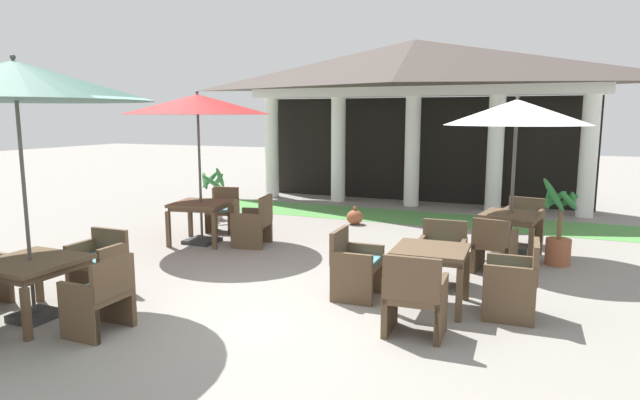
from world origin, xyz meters
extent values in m
plane|color=gray|center=(0.00, 0.00, 0.00)|extent=(60.00, 60.00, 0.00)
cylinder|color=white|center=(-4.05, 8.49, 1.39)|extent=(0.39, 0.39, 2.79)
cylinder|color=white|center=(-2.03, 8.49, 1.39)|extent=(0.39, 0.39, 2.79)
cylinder|color=white|center=(0.00, 8.49, 1.39)|extent=(0.39, 0.39, 2.79)
cylinder|color=white|center=(2.03, 8.49, 1.39)|extent=(0.39, 0.39, 2.79)
cylinder|color=white|center=(4.05, 8.49, 1.39)|extent=(0.39, 0.39, 2.79)
cube|color=white|center=(0.00, 8.49, 2.91)|extent=(8.90, 0.70, 0.24)
pyramid|color=#514742|center=(0.00, 8.49, 3.60)|extent=(9.30, 3.01, 1.15)
cube|color=black|center=(0.00, 9.39, 1.39)|extent=(8.70, 0.16, 2.79)
cube|color=#519347|center=(0.00, 6.85, 0.00)|extent=(11.10, 1.70, 0.01)
cube|color=brown|center=(-2.57, 2.92, 0.73)|extent=(1.09, 1.09, 0.05)
cube|color=brown|center=(-2.57, 2.92, 0.67)|extent=(1.01, 1.01, 0.07)
cube|color=brown|center=(-2.92, 2.42, 0.32)|extent=(0.08, 0.08, 0.64)
cube|color=brown|center=(-2.07, 2.57, 0.32)|extent=(0.08, 0.08, 0.64)
cube|color=brown|center=(-3.08, 3.27, 0.32)|extent=(0.08, 0.08, 0.64)
cube|color=brown|center=(-2.22, 3.43, 0.32)|extent=(0.08, 0.08, 0.64)
cube|color=#2D2D2D|center=(-2.57, 2.92, 0.03)|extent=(0.55, 0.55, 0.07)
cylinder|color=#4C4742|center=(-2.57, 2.92, 1.24)|extent=(0.05, 0.05, 2.47)
cone|color=maroon|center=(-2.57, 2.92, 2.51)|extent=(2.62, 2.62, 0.35)
sphere|color=#4C4742|center=(-2.57, 2.92, 2.71)|extent=(0.06, 0.06, 0.06)
cube|color=brown|center=(-2.75, 3.88, 0.40)|extent=(0.61, 0.58, 0.07)
cube|color=teal|center=(-2.75, 3.88, 0.46)|extent=(0.56, 0.53, 0.05)
cube|color=brown|center=(-2.79, 4.10, 0.66)|extent=(0.53, 0.15, 0.44)
cube|color=brown|center=(-2.51, 3.92, 0.32)|extent=(0.15, 0.49, 0.65)
cube|color=brown|center=(-2.98, 3.83, 0.32)|extent=(0.15, 0.49, 0.65)
cube|color=brown|center=(-2.47, 3.70, 0.18)|extent=(0.07, 0.07, 0.37)
cube|color=brown|center=(-2.94, 3.62, 0.18)|extent=(0.07, 0.07, 0.37)
cube|color=brown|center=(-2.55, 4.13, 0.18)|extent=(0.07, 0.07, 0.37)
cube|color=brown|center=(-3.02, 4.05, 0.18)|extent=(0.07, 0.07, 0.37)
cube|color=brown|center=(-1.62, 3.09, 0.40)|extent=(0.67, 0.71, 0.07)
cube|color=teal|center=(-1.62, 3.09, 0.46)|extent=(0.62, 0.65, 0.05)
cube|color=brown|center=(-1.36, 3.14, 0.67)|extent=(0.17, 0.62, 0.47)
cube|color=brown|center=(-1.57, 2.81, 0.32)|extent=(0.57, 0.16, 0.63)
cube|color=brown|center=(-1.67, 3.38, 0.32)|extent=(0.57, 0.16, 0.63)
cube|color=brown|center=(-1.82, 2.77, 0.18)|extent=(0.07, 0.07, 0.36)
cube|color=brown|center=(-1.92, 3.32, 0.18)|extent=(0.07, 0.07, 0.36)
cube|color=brown|center=(-1.31, 2.86, 0.18)|extent=(0.07, 0.07, 0.36)
cube|color=brown|center=(-1.41, 3.42, 0.18)|extent=(0.07, 0.07, 0.36)
cube|color=brown|center=(1.96, 1.19, 0.71)|extent=(0.89, 0.89, 0.05)
cube|color=brown|center=(1.96, 1.19, 0.65)|extent=(0.82, 0.82, 0.06)
cube|color=brown|center=(1.58, 0.79, 0.31)|extent=(0.07, 0.07, 0.62)
cube|color=brown|center=(2.37, 0.81, 0.31)|extent=(0.07, 0.07, 0.62)
cube|color=brown|center=(1.55, 1.58, 0.31)|extent=(0.07, 0.07, 0.62)
cube|color=brown|center=(2.34, 1.60, 0.31)|extent=(0.07, 0.07, 0.62)
cube|color=brown|center=(1.99, 0.28, 0.41)|extent=(0.61, 0.54, 0.07)
cube|color=teal|center=(1.99, 0.28, 0.47)|extent=(0.56, 0.49, 0.05)
cube|color=brown|center=(2.00, 0.04, 0.68)|extent=(0.60, 0.08, 0.46)
cube|color=brown|center=(1.71, 0.27, 0.32)|extent=(0.08, 0.52, 0.64)
cube|color=brown|center=(2.26, 0.29, 0.32)|extent=(0.08, 0.52, 0.64)
cube|color=brown|center=(1.71, 0.50, 0.19)|extent=(0.06, 0.06, 0.38)
cube|color=brown|center=(2.25, 0.52, 0.19)|extent=(0.06, 0.06, 0.38)
cube|color=brown|center=(1.73, 0.04, 0.19)|extent=(0.06, 0.06, 0.38)
cube|color=brown|center=(2.26, 0.05, 0.19)|extent=(0.06, 0.06, 0.38)
cube|color=brown|center=(2.88, 1.22, 0.42)|extent=(0.58, 0.60, 0.07)
cube|color=teal|center=(2.88, 1.22, 0.48)|extent=(0.54, 0.55, 0.05)
cube|color=brown|center=(3.14, 1.23, 0.68)|extent=(0.08, 0.59, 0.45)
cube|color=brown|center=(2.89, 0.95, 0.33)|extent=(0.57, 0.08, 0.66)
cube|color=brown|center=(2.87, 1.50, 0.33)|extent=(0.57, 0.08, 0.66)
cube|color=brown|center=(2.63, 0.95, 0.19)|extent=(0.06, 0.06, 0.39)
cube|color=brown|center=(2.61, 1.48, 0.19)|extent=(0.06, 0.06, 0.39)
cube|color=brown|center=(3.14, 0.97, 0.19)|extent=(0.06, 0.06, 0.39)
cube|color=brown|center=(3.12, 1.50, 0.19)|extent=(0.06, 0.06, 0.39)
cube|color=brown|center=(1.04, 1.17, 0.43)|extent=(0.56, 0.61, 0.07)
cube|color=teal|center=(1.04, 1.17, 0.49)|extent=(0.51, 0.56, 0.05)
cube|color=brown|center=(0.79, 1.16, 0.67)|extent=(0.08, 0.59, 0.41)
cube|color=brown|center=(1.03, 1.44, 0.32)|extent=(0.54, 0.08, 0.65)
cube|color=brown|center=(1.05, 0.89, 0.32)|extent=(0.54, 0.08, 0.65)
cube|color=brown|center=(1.27, 1.44, 0.20)|extent=(0.06, 0.06, 0.39)
cube|color=brown|center=(1.29, 0.91, 0.20)|extent=(0.06, 0.06, 0.39)
cube|color=brown|center=(0.79, 1.42, 0.20)|extent=(0.06, 0.06, 0.39)
cube|color=brown|center=(0.81, 0.89, 0.20)|extent=(0.06, 0.06, 0.39)
cube|color=brown|center=(1.93, 2.11, 0.42)|extent=(0.63, 0.57, 0.07)
cube|color=teal|center=(1.93, 2.11, 0.48)|extent=(0.58, 0.53, 0.05)
cube|color=brown|center=(1.92, 2.37, 0.66)|extent=(0.61, 0.08, 0.41)
cube|color=brown|center=(2.21, 2.12, 0.32)|extent=(0.08, 0.56, 0.64)
cube|color=brown|center=(1.64, 2.10, 0.32)|extent=(0.08, 0.56, 0.64)
cube|color=brown|center=(2.21, 1.87, 0.19)|extent=(0.06, 0.06, 0.39)
cube|color=brown|center=(1.66, 1.85, 0.19)|extent=(0.06, 0.06, 0.39)
cube|color=brown|center=(2.20, 2.37, 0.19)|extent=(0.06, 0.06, 0.39)
cube|color=brown|center=(1.64, 2.35, 0.19)|extent=(0.06, 0.06, 0.39)
cube|color=brown|center=(-2.13, -0.99, 0.68)|extent=(0.99, 0.99, 0.05)
cube|color=brown|center=(-2.13, -0.99, 0.61)|extent=(0.92, 0.92, 0.08)
cube|color=brown|center=(-1.67, -1.45, 0.29)|extent=(0.07, 0.07, 0.57)
cube|color=brown|center=(-2.59, -0.53, 0.29)|extent=(0.07, 0.07, 0.57)
cube|color=brown|center=(-1.67, -0.53, 0.29)|extent=(0.07, 0.07, 0.57)
cube|color=#2D2D2D|center=(-2.13, -0.99, 0.04)|extent=(0.44, 0.44, 0.08)
cylinder|color=#4C4742|center=(-2.13, -0.99, 1.32)|extent=(0.04, 0.04, 2.64)
cone|color=#33594C|center=(-2.13, -0.99, 2.68)|extent=(2.88, 2.88, 0.43)
sphere|color=#4C4742|center=(-2.13, -0.99, 2.93)|extent=(0.06, 0.06, 0.06)
cube|color=brown|center=(-1.15, -0.99, 0.41)|extent=(0.49, 0.58, 0.07)
cube|color=teal|center=(-1.15, -0.99, 0.47)|extent=(0.45, 0.54, 0.05)
cube|color=brown|center=(-0.93, -0.99, 0.64)|extent=(0.06, 0.58, 0.39)
cube|color=brown|center=(-1.15, -1.26, 0.31)|extent=(0.49, 0.06, 0.62)
cube|color=brown|center=(-1.15, -0.72, 0.31)|extent=(0.49, 0.06, 0.62)
cube|color=brown|center=(-1.37, -1.25, 0.19)|extent=(0.06, 0.06, 0.37)
cube|color=brown|center=(-1.37, -0.73, 0.19)|extent=(0.06, 0.06, 0.37)
cube|color=brown|center=(-0.94, -1.25, 0.19)|extent=(0.06, 0.06, 0.37)
cube|color=brown|center=(-0.94, -0.72, 0.19)|extent=(0.06, 0.06, 0.37)
cube|color=brown|center=(-2.13, -0.01, 0.42)|extent=(0.58, 0.52, 0.07)
cube|color=teal|center=(-2.13, -0.01, 0.48)|extent=(0.54, 0.47, 0.05)
cube|color=brown|center=(-2.13, 0.22, 0.64)|extent=(0.58, 0.06, 0.37)
cube|color=brown|center=(-1.86, -0.01, 0.34)|extent=(0.06, 0.52, 0.67)
cube|color=brown|center=(-2.40, -0.01, 0.34)|extent=(0.06, 0.52, 0.67)
cube|color=brown|center=(-1.87, -0.24, 0.19)|extent=(0.06, 0.06, 0.38)
cube|color=brown|center=(-2.39, -0.24, 0.19)|extent=(0.06, 0.06, 0.38)
cube|color=brown|center=(-1.87, 0.22, 0.19)|extent=(0.06, 0.06, 0.38)
cube|color=brown|center=(-2.40, 0.22, 0.19)|extent=(0.06, 0.06, 0.38)
cube|color=brown|center=(-2.87, -0.72, 0.18)|extent=(0.06, 0.06, 0.35)
cube|color=brown|center=(2.70, 4.02, 0.71)|extent=(1.00, 1.00, 0.05)
cube|color=brown|center=(2.70, 4.02, 0.65)|extent=(0.92, 0.92, 0.07)
cube|color=brown|center=(2.24, 3.69, 0.31)|extent=(0.08, 0.08, 0.61)
cube|color=brown|center=(3.04, 3.56, 0.31)|extent=(0.08, 0.08, 0.61)
cube|color=brown|center=(2.37, 4.48, 0.31)|extent=(0.08, 0.08, 0.61)
cube|color=brown|center=(3.16, 4.36, 0.31)|extent=(0.08, 0.08, 0.61)
cube|color=#2D2D2D|center=(2.70, 4.02, 0.05)|extent=(0.55, 0.55, 0.09)
cylinder|color=#4C4742|center=(2.70, 4.02, 1.16)|extent=(0.06, 0.06, 2.32)
cone|color=white|center=(2.70, 4.02, 2.36)|extent=(2.28, 2.28, 0.41)
sphere|color=#4C4742|center=(2.70, 4.02, 2.60)|extent=(0.06, 0.06, 0.06)
cube|color=brown|center=(2.55, 3.05, 0.41)|extent=(0.61, 0.65, 0.07)
cube|color=teal|center=(2.55, 3.05, 0.47)|extent=(0.56, 0.60, 0.05)
cube|color=brown|center=(2.50, 2.79, 0.64)|extent=(0.53, 0.14, 0.39)
cube|color=brown|center=(2.31, 3.09, 0.32)|extent=(0.15, 0.57, 0.64)
cube|color=brown|center=(2.79, 3.02, 0.32)|extent=(0.15, 0.57, 0.64)
cube|color=brown|center=(2.35, 3.35, 0.19)|extent=(0.06, 0.06, 0.37)
cube|color=brown|center=(2.82, 3.27, 0.19)|extent=(0.06, 0.06, 0.37)
cube|color=brown|center=(2.27, 2.84, 0.19)|extent=(0.06, 0.06, 0.37)
cube|color=brown|center=(2.74, 2.76, 0.19)|extent=(0.06, 0.06, 0.37)
cube|color=brown|center=(2.86, 4.99, 0.41)|extent=(0.69, 0.61, 0.07)
cube|color=teal|center=(2.86, 4.99, 0.47)|extent=(0.64, 0.56, 0.05)
cube|color=brown|center=(2.89, 5.22, 0.64)|extent=(0.62, 0.16, 0.40)
cube|color=brown|center=(3.14, 4.94, 0.33)|extent=(0.14, 0.52, 0.67)
cube|color=brown|center=(2.57, 5.03, 0.33)|extent=(0.14, 0.52, 0.67)
cube|color=brown|center=(3.10, 4.71, 0.19)|extent=(0.06, 0.06, 0.38)
cube|color=brown|center=(2.54, 4.80, 0.19)|extent=(0.06, 0.06, 0.38)
cube|color=brown|center=(3.17, 5.17, 0.19)|extent=(0.06, 0.06, 0.38)
cube|color=brown|center=(2.62, 5.26, 0.19)|extent=(0.06, 0.06, 0.38)
cylinder|color=#B2AD9E|center=(-3.65, 4.92, 0.19)|extent=(0.38, 0.38, 0.37)
cylinder|color=brown|center=(-3.65, 4.92, 0.54)|extent=(0.07, 0.07, 0.34)
ellipsoid|color=#387F42|center=(-3.48, 4.95, 0.95)|extent=(0.16, 0.43, 0.52)
ellipsoid|color=#387F42|center=(-3.61, 5.07, 0.87)|extent=(0.38, 0.19, 0.39)
ellipsoid|color=#387F42|center=(-3.79, 5.04, 0.89)|extent=(0.35, 0.40, 0.42)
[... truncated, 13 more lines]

